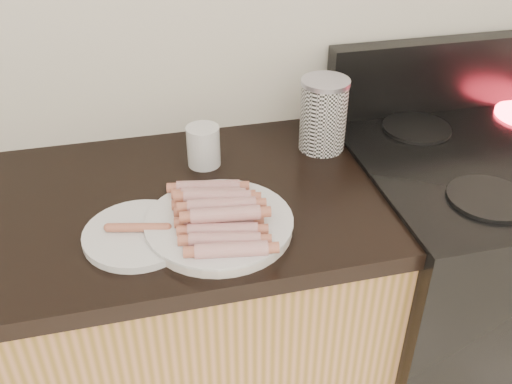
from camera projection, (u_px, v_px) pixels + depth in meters
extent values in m
cube|color=black|center=(471.00, 289.00, 1.67)|extent=(0.76, 0.65, 0.90)
cube|color=black|center=(510.00, 155.00, 1.42)|extent=(0.76, 0.65, 0.01)
cube|color=black|center=(459.00, 73.00, 1.59)|extent=(0.76, 0.06, 0.20)
cylinder|color=black|center=(489.00, 198.00, 1.24)|extent=(0.18, 0.18, 0.01)
cylinder|color=black|center=(417.00, 128.00, 1.52)|extent=(0.18, 0.18, 0.01)
cylinder|color=white|center=(219.00, 226.00, 1.17)|extent=(0.33, 0.33, 0.02)
cylinder|color=silver|center=(139.00, 234.00, 1.15)|extent=(0.27, 0.27, 0.02)
cylinder|color=#9C3B3E|center=(230.00, 250.00, 1.07)|extent=(0.14, 0.06, 0.03)
cylinder|color=#9C3B3E|center=(226.00, 240.00, 1.09)|extent=(0.14, 0.06, 0.03)
cylinder|color=#9C3B3E|center=(223.00, 230.00, 1.12)|extent=(0.14, 0.06, 0.03)
cylinder|color=#9C3B3E|center=(220.00, 220.00, 1.14)|extent=(0.14, 0.06, 0.03)
cylinder|color=#9C3B3E|center=(218.00, 212.00, 1.17)|extent=(0.14, 0.06, 0.03)
cylinder|color=#9C3B3E|center=(215.00, 203.00, 1.19)|extent=(0.14, 0.06, 0.03)
cylinder|color=#9C3B3E|center=(212.00, 195.00, 1.22)|extent=(0.14, 0.06, 0.03)
cylinder|color=#9C3B3E|center=(210.00, 187.00, 1.25)|extent=(0.14, 0.06, 0.03)
cylinder|color=#9C3B3E|center=(221.00, 215.00, 1.12)|extent=(0.14, 0.06, 0.03)
cylinder|color=#9C3B3E|center=(218.00, 206.00, 1.14)|extent=(0.14, 0.06, 0.03)
cylinder|color=#9C3B3E|center=(216.00, 197.00, 1.17)|extent=(0.14, 0.06, 0.03)
cylinder|color=#D87D46|center=(138.00, 227.00, 1.14)|extent=(0.12, 0.04, 0.02)
cylinder|color=silver|center=(323.00, 117.00, 1.41)|extent=(0.12, 0.12, 0.17)
cylinder|color=silver|center=(326.00, 82.00, 1.36)|extent=(0.12, 0.12, 0.01)
cylinder|color=silver|center=(203.00, 146.00, 1.37)|extent=(0.10, 0.10, 0.10)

